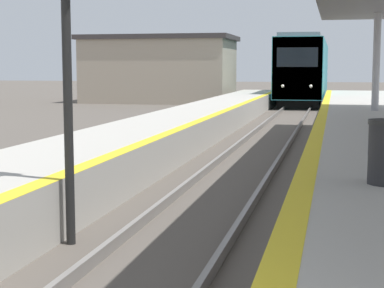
# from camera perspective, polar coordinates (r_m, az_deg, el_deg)

# --- Properties ---
(train) EXTENTS (2.71, 19.12, 4.21)m
(train) POSITION_cam_1_polar(r_m,az_deg,el_deg) (44.32, 10.03, 6.50)
(train) COLOR black
(train) RESTS_ON ground
(signal_near) EXTENTS (0.36, 0.31, 4.28)m
(signal_near) POSITION_cam_1_polar(r_m,az_deg,el_deg) (8.47, -11.18, 11.20)
(signal_near) COLOR black
(signal_near) RESTS_ON ground
(station_building) EXTENTS (9.94, 5.91, 4.39)m
(station_building) POSITION_cam_1_polar(r_m,az_deg,el_deg) (43.00, -2.89, 6.68)
(station_building) COLOR tan
(station_building) RESTS_ON ground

